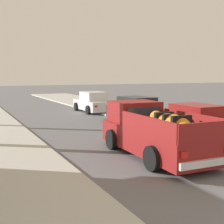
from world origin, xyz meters
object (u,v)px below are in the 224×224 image
Objects in this scene: pickup_truck at (153,132)px; car_left_mid at (136,111)px; car_left_near at (198,123)px; car_right_near at (93,103)px.

car_left_mid is (3.27, 6.70, -0.10)m from pickup_truck.
car_left_near is 1.00× the size of car_right_near.
pickup_truck is 13.03m from car_right_near.
pickup_truck reaches higher than car_left_mid.
car_left_mid is at bearing -87.66° from car_right_near.
car_left_near is (3.20, 1.31, -0.10)m from pickup_truck.
pickup_truck is 1.22× the size of car_left_mid.
car_right_near is 0.99× the size of car_left_mid.
car_left_near and car_right_near have the same top height.
pickup_truck is 3.46m from car_left_near.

